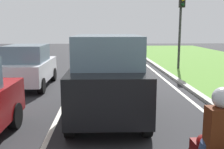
# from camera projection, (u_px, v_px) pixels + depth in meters

# --- Properties ---
(ground_plane) EXTENTS (60.00, 60.00, 0.00)m
(ground_plane) POSITION_uv_depth(u_px,v_px,m) (89.00, 83.00, 12.14)
(ground_plane) COLOR #262628
(lane_line_center) EXTENTS (0.12, 32.00, 0.01)m
(lane_line_center) POSITION_uv_depth(u_px,v_px,m) (74.00, 83.00, 12.11)
(lane_line_center) COLOR silver
(lane_line_center) RESTS_ON ground
(lane_line_right_edge) EXTENTS (0.12, 32.00, 0.01)m
(lane_line_right_edge) POSITION_uv_depth(u_px,v_px,m) (168.00, 82.00, 12.30)
(lane_line_right_edge) COLOR silver
(lane_line_right_edge) RESTS_ON ground
(curb_right) EXTENTS (0.24, 48.00, 0.12)m
(curb_right) POSITION_uv_depth(u_px,v_px,m) (179.00, 81.00, 12.31)
(curb_right) COLOR #9E9B93
(curb_right) RESTS_ON ground
(car_suv_ahead) EXTENTS (2.02, 4.53, 2.28)m
(car_suv_ahead) POSITION_uv_depth(u_px,v_px,m) (107.00, 75.00, 7.50)
(car_suv_ahead) COLOR black
(car_suv_ahead) RESTS_ON ground
(car_hatchback_far) EXTENTS (1.75, 3.71, 1.78)m
(car_hatchback_far) POSITION_uv_depth(u_px,v_px,m) (29.00, 66.00, 11.24)
(car_hatchback_far) COLOR silver
(car_hatchback_far) RESTS_ON ground
(rider_person) EXTENTS (0.51, 0.41, 1.16)m
(rider_person) POSITION_uv_depth(u_px,v_px,m) (221.00, 128.00, 3.50)
(rider_person) COLOR #4C1E0C
(rider_person) RESTS_ON ground
(traffic_light_near_right) EXTENTS (0.32, 0.50, 4.69)m
(traffic_light_near_right) POSITION_uv_depth(u_px,v_px,m) (181.00, 15.00, 15.47)
(traffic_light_near_right) COLOR #2D2D2D
(traffic_light_near_right) RESTS_ON ground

